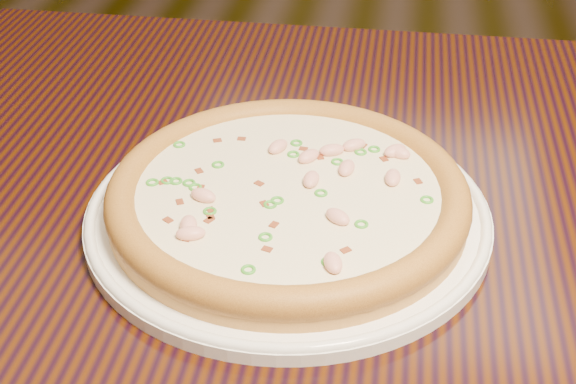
# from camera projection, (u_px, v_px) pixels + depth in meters

# --- Properties ---
(ground) EXTENTS (9.00, 9.00, 0.00)m
(ground) POSITION_uv_depth(u_px,v_px,m) (298.00, 381.00, 1.56)
(ground) COLOR black
(hero_table) EXTENTS (1.20, 0.80, 0.75)m
(hero_table) POSITION_uv_depth(u_px,v_px,m) (413.00, 280.00, 0.80)
(hero_table) COLOR black
(hero_table) RESTS_ON ground
(plate) EXTENTS (0.36, 0.36, 0.02)m
(plate) POSITION_uv_depth(u_px,v_px,m) (288.00, 212.00, 0.72)
(plate) COLOR white
(plate) RESTS_ON hero_table
(pizza) EXTENTS (0.32, 0.32, 0.03)m
(pizza) POSITION_uv_depth(u_px,v_px,m) (288.00, 195.00, 0.71)
(pizza) COLOR #C08E48
(pizza) RESTS_ON plate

